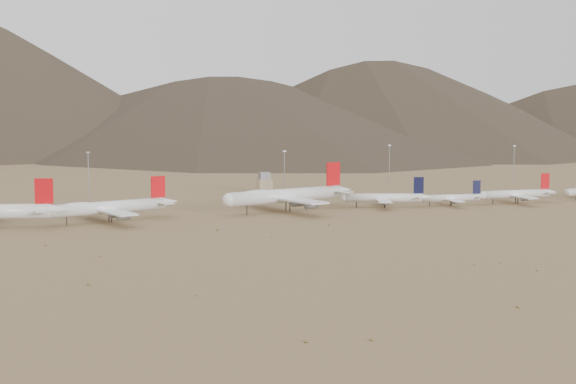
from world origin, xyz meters
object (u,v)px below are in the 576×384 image
object	(u,v)px
widebody_east	(286,195)
control_tower	(264,183)
narrowbody_a	(386,198)
narrowbody_b	(452,198)
widebody_centre	(108,207)

from	to	relation	value
widebody_east	control_tower	bearing A→B (deg)	63.06
control_tower	narrowbody_a	bearing A→B (deg)	-66.63
narrowbody_a	narrowbody_b	world-z (taller)	narrowbody_a
widebody_centre	control_tower	size ratio (longest dim) A/B	5.18
widebody_centre	widebody_east	size ratio (longest dim) A/B	0.84
narrowbody_a	control_tower	size ratio (longest dim) A/B	3.77
control_tower	narrowbody_b	bearing A→B (deg)	-51.61
widebody_centre	widebody_east	world-z (taller)	widebody_east
widebody_centre	narrowbody_b	xyz separation A→B (m)	(173.38, 5.58, -2.44)
widebody_east	narrowbody_a	bearing A→B (deg)	-18.00
widebody_east	narrowbody_b	bearing A→B (deg)	-20.68
widebody_east	narrowbody_a	size ratio (longest dim) A/B	1.64
widebody_centre	narrowbody_b	world-z (taller)	widebody_centre
widebody_east	widebody_centre	bearing A→B (deg)	169.23
widebody_centre	control_tower	xyz separation A→B (m)	(100.10, 98.07, -1.28)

